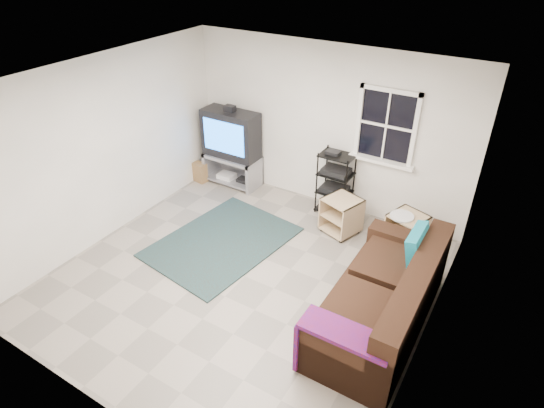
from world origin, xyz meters
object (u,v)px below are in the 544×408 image
Objects in this scene: side_table_left at (343,214)px; side_table_right at (407,228)px; av_rack at (335,187)px; sofa at (383,301)px; tv_unit at (232,142)px.

side_table_left is 0.94m from side_table_right.
side_table_left is 1.04× the size of side_table_right.
sofa is at bearing -52.59° from av_rack.
tv_unit is at bearing 170.59° from side_table_left.
sofa reaches higher than side_table_right.
side_table_left reaches higher than side_table_right.
side_table_left is at bearing 127.09° from sofa.
av_rack reaches higher than side_table_left.
tv_unit is at bearing 151.02° from sofa.
av_rack is at bearing 128.52° from side_table_left.
sofa is at bearing -52.91° from side_table_left.
tv_unit reaches higher than side_table_left.
tv_unit is at bearing 175.80° from side_table_right.
side_table_right is (1.28, -0.30, -0.16)m from av_rack.
side_table_right is 1.69m from sofa.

